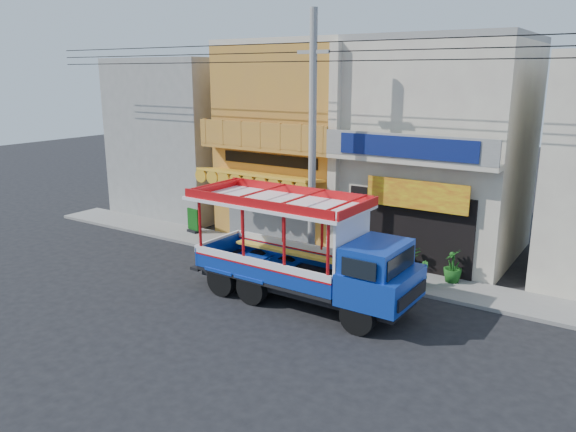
# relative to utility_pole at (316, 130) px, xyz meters

# --- Properties ---
(ground) EXTENTS (90.00, 90.00, 0.00)m
(ground) POSITION_rel_utility_pole_xyz_m (0.85, -3.30, -5.03)
(ground) COLOR black
(ground) RESTS_ON ground
(sidewalk) EXTENTS (30.00, 2.00, 0.12)m
(sidewalk) POSITION_rel_utility_pole_xyz_m (0.85, 0.70, -4.97)
(sidewalk) COLOR slate
(sidewalk) RESTS_ON ground
(shophouse_left) EXTENTS (6.00, 7.50, 8.24)m
(shophouse_left) POSITION_rel_utility_pole_xyz_m (-3.15, 4.66, -0.92)
(shophouse_left) COLOR #C4872B
(shophouse_left) RESTS_ON ground
(shophouse_right) EXTENTS (6.00, 6.75, 8.24)m
(shophouse_right) POSITION_rel_utility_pole_xyz_m (2.85, 4.66, -0.93)
(shophouse_right) COLOR #BFAF9C
(shophouse_right) RESTS_ON ground
(party_pilaster) EXTENTS (0.35, 0.30, 8.00)m
(party_pilaster) POSITION_rel_utility_pole_xyz_m (-0.15, 1.55, -1.03)
(party_pilaster) COLOR #BFAF9C
(party_pilaster) RESTS_ON ground
(filler_building_left) EXTENTS (6.00, 6.00, 7.60)m
(filler_building_left) POSITION_rel_utility_pole_xyz_m (-10.15, 4.70, -1.23)
(filler_building_left) COLOR gray
(filler_building_left) RESTS_ON ground
(utility_pole) EXTENTS (28.00, 0.26, 9.00)m
(utility_pole) POSITION_rel_utility_pole_xyz_m (0.00, 0.00, 0.00)
(utility_pole) COLOR gray
(utility_pole) RESTS_ON ground
(songthaew_truck) EXTENTS (7.33, 2.59, 3.40)m
(songthaew_truck) POSITION_rel_utility_pole_xyz_m (1.68, -2.79, -3.39)
(songthaew_truck) COLOR black
(songthaew_truck) RESTS_ON ground
(green_sign) EXTENTS (0.69, 0.40, 1.05)m
(green_sign) POSITION_rel_utility_pole_xyz_m (-6.79, 1.01, -4.47)
(green_sign) COLOR black
(green_sign) RESTS_ON sidewalk
(potted_plant_a) EXTENTS (1.15, 1.12, 0.97)m
(potted_plant_a) POSITION_rel_utility_pole_xyz_m (2.98, 1.36, -4.43)
(potted_plant_a) COLOR #185017
(potted_plant_a) RESTS_ON sidewalk
(potted_plant_b) EXTENTS (0.50, 0.56, 0.85)m
(potted_plant_b) POSITION_rel_utility_pole_xyz_m (3.90, 0.28, -4.49)
(potted_plant_b) COLOR #185017
(potted_plant_b) RESTS_ON sidewalk
(potted_plant_c) EXTENTS (0.65, 0.65, 1.13)m
(potted_plant_c) POSITION_rel_utility_pole_xyz_m (4.62, 1.24, -4.35)
(potted_plant_c) COLOR #185017
(potted_plant_c) RESTS_ON sidewalk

